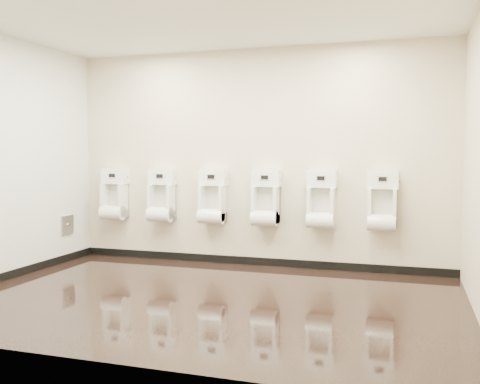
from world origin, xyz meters
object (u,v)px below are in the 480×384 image
object	(u,v)px
urinal_0	(114,198)
urinal_5	(382,206)
urinal_1	(162,199)
urinal_3	(266,202)
urinal_2	(212,201)
access_panel	(67,225)
urinal_4	(321,204)

from	to	relation	value
urinal_0	urinal_5	xyz separation A→B (m)	(3.62, 0.00, 0.00)
urinal_1	urinal_3	xyz separation A→B (m)	(1.46, 0.00, 0.00)
urinal_0	urinal_2	bearing A→B (deg)	0.00
access_panel	urinal_4	distance (m)	3.41
urinal_5	urinal_0	bearing A→B (deg)	180.00
urinal_3	access_panel	bearing A→B (deg)	-170.87
urinal_3	urinal_4	world-z (taller)	same
access_panel	urinal_5	world-z (taller)	urinal_5
urinal_1	urinal_4	bearing A→B (deg)	0.00
urinal_4	urinal_2	bearing A→B (deg)	180.00
urinal_0	urinal_4	bearing A→B (deg)	0.00
urinal_4	urinal_5	xyz separation A→B (m)	(0.73, 0.00, 0.00)
urinal_4	urinal_5	bearing A→B (deg)	0.00
urinal_0	urinal_4	size ratio (longest dim) A/B	1.00
urinal_3	urinal_4	distance (m)	0.71
urinal_1	urinal_2	world-z (taller)	same
urinal_2	urinal_4	bearing A→B (deg)	0.00
access_panel	urinal_1	size ratio (longest dim) A/B	0.36
urinal_0	urinal_4	xyz separation A→B (m)	(2.89, 0.00, 0.00)
urinal_0	urinal_5	world-z (taller)	same
access_panel	urinal_0	xyz separation A→B (m)	(0.47, 0.43, 0.34)
urinal_3	urinal_0	bearing A→B (deg)	180.00
urinal_2	urinal_3	bearing A→B (deg)	0.00
urinal_3	urinal_5	xyz separation A→B (m)	(1.44, 0.00, 0.00)
access_panel	urinal_2	xyz separation A→B (m)	(1.93, 0.43, 0.34)
urinal_1	urinal_5	xyz separation A→B (m)	(2.89, 0.00, 0.00)
urinal_1	urinal_3	size ratio (longest dim) A/B	1.00
urinal_1	urinal_3	bearing A→B (deg)	0.00
urinal_0	urinal_2	distance (m)	1.46
urinal_4	urinal_5	distance (m)	0.73
access_panel	urinal_2	world-z (taller)	urinal_2
access_panel	urinal_3	bearing A→B (deg)	9.13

